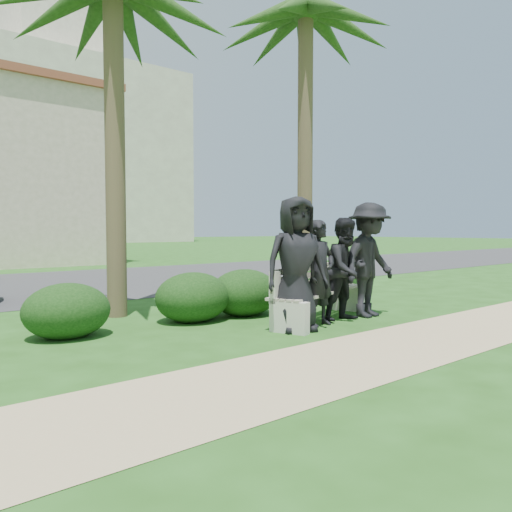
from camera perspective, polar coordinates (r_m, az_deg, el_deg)
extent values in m
plane|color=#204A15|center=(7.99, 7.93, -7.21)|extent=(160.00, 160.00, 0.00)
cube|color=tan|center=(6.93, 19.13, -8.92)|extent=(30.00, 1.60, 0.01)
cube|color=#2D2D30|center=(14.58, -16.01, -2.67)|extent=(160.00, 8.00, 0.01)
cube|color=beige|center=(64.04, -21.69, 10.50)|extent=(26.00, 18.00, 20.00)
cube|color=beige|center=(68.06, -21.97, 23.96)|extent=(10.00, 10.00, 12.00)
cube|color=#9E9484|center=(7.84, 7.63, -4.09)|extent=(2.43, 1.29, 0.04)
cube|color=#9E9484|center=(7.98, 6.38, -2.17)|extent=(2.27, 0.81, 0.28)
cube|color=beige|center=(7.11, 1.48, -6.67)|extent=(0.33, 0.57, 0.44)
cube|color=beige|center=(8.72, 12.60, -4.94)|extent=(0.33, 0.57, 0.44)
imported|color=black|center=(6.98, 4.59, -0.89)|extent=(1.06, 0.85, 1.88)
imported|color=black|center=(7.40, 7.33, -1.92)|extent=(0.60, 0.42, 1.56)
imported|color=black|center=(7.87, 10.32, -1.50)|extent=(0.80, 0.63, 1.60)
imported|color=black|center=(8.27, 12.82, -0.44)|extent=(1.25, 0.79, 1.85)
ellipsoid|color=black|center=(7.03, -20.81, -5.71)|extent=(1.14, 0.94, 0.74)
ellipsoid|color=black|center=(7.79, -7.23, -4.54)|extent=(1.20, 0.99, 0.79)
ellipsoid|color=black|center=(8.29, -1.34, -4.05)|extent=(1.21, 1.00, 0.79)
ellipsoid|color=black|center=(10.06, 7.95, -2.85)|extent=(1.20, 0.99, 0.78)
ellipsoid|color=black|center=(10.14, 8.43, -2.67)|extent=(1.28, 1.06, 0.83)
cylinder|color=brown|center=(8.49, -15.81, 11.34)|extent=(0.32, 0.32, 5.32)
cylinder|color=brown|center=(10.86, 5.63, 11.54)|extent=(0.32, 0.32, 6.05)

